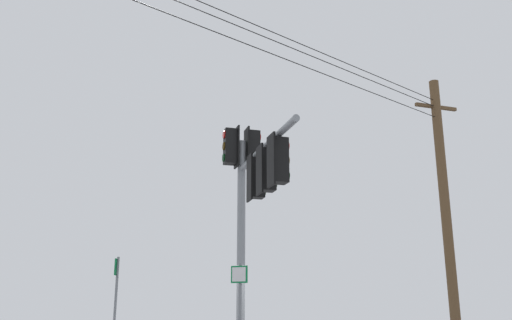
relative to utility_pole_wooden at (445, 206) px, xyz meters
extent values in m
cylinder|color=gray|center=(7.38, -5.72, -2.19)|extent=(0.20, 0.20, 5.59)
cylinder|color=gray|center=(9.13, -4.78, -0.11)|extent=(3.56, 2.00, 0.14)
cube|color=black|center=(7.24, -5.45, 0.44)|extent=(0.41, 0.41, 0.90)
cube|color=black|center=(7.32, -5.60, 0.44)|extent=(0.41, 0.24, 1.04)
cylinder|color=red|center=(7.16, -5.31, 0.74)|extent=(0.19, 0.12, 0.20)
cylinder|color=#3C2703|center=(7.16, -5.31, 0.44)|extent=(0.19, 0.12, 0.20)
cylinder|color=black|center=(7.16, -5.31, 0.14)|extent=(0.19, 0.12, 0.20)
cube|color=black|center=(7.52, -5.98, 0.44)|extent=(0.41, 0.41, 0.90)
cube|color=black|center=(7.44, -5.83, 0.44)|extent=(0.41, 0.24, 1.04)
cylinder|color=red|center=(7.60, -6.13, 0.74)|extent=(0.19, 0.12, 0.20)
cylinder|color=#3C2703|center=(7.60, -6.13, 0.44)|extent=(0.19, 0.12, 0.20)
cylinder|color=black|center=(7.60, -6.13, 0.14)|extent=(0.19, 0.12, 0.20)
cube|color=black|center=(8.61, -5.06, -0.66)|extent=(0.40, 0.40, 0.90)
cube|color=black|center=(8.68, -5.21, -0.66)|extent=(0.41, 0.23, 1.04)
cylinder|color=red|center=(8.53, -4.91, -0.36)|extent=(0.19, 0.12, 0.20)
cylinder|color=#3C2703|center=(8.53, -4.91, -0.66)|extent=(0.19, 0.12, 0.20)
cylinder|color=black|center=(8.53, -4.91, -0.96)|extent=(0.19, 0.12, 0.20)
cube|color=black|center=(9.30, -4.69, -0.66)|extent=(0.41, 0.41, 0.90)
cube|color=black|center=(9.38, -4.84, -0.66)|extent=(0.41, 0.24, 1.04)
cylinder|color=red|center=(9.23, -4.54, -0.36)|extent=(0.19, 0.12, 0.20)
cylinder|color=#3C2703|center=(9.23, -4.54, -0.66)|extent=(0.19, 0.12, 0.20)
cylinder|color=black|center=(9.23, -4.54, -0.96)|extent=(0.19, 0.12, 0.20)
cube|color=black|center=(10.00, -4.31, -0.66)|extent=(0.41, 0.41, 0.90)
cube|color=black|center=(10.08, -4.46, -0.66)|extent=(0.40, 0.25, 1.04)
cylinder|color=red|center=(9.92, -4.17, -0.36)|extent=(0.19, 0.12, 0.20)
cylinder|color=#3C2703|center=(9.92, -4.17, -0.66)|extent=(0.19, 0.12, 0.20)
cylinder|color=black|center=(9.92, -4.17, -0.96)|extent=(0.19, 0.12, 0.20)
cylinder|color=brown|center=(0.00, 0.00, -0.08)|extent=(0.35, 0.35, 9.80)
cube|color=brown|center=(0.00, 0.00, 3.79)|extent=(1.02, 1.60, 0.12)
cube|color=#0C7238|center=(9.13, -5.32, -2.78)|extent=(0.13, 0.37, 0.35)
cube|color=white|center=(9.14, -5.32, -2.78)|extent=(0.09, 0.31, 0.29)
cylinder|color=slate|center=(6.26, -9.45, -3.56)|extent=(0.07, 0.07, 2.85)
cube|color=#0C7238|center=(6.27, -9.49, -2.41)|extent=(0.31, 0.09, 0.44)
cube|color=white|center=(6.28, -9.51, -2.41)|extent=(0.24, 0.06, 0.38)
cylinder|color=black|center=(8.12, -6.29, 3.36)|extent=(16.26, 12.60, 0.03)
cylinder|color=black|center=(8.12, -6.29, 3.79)|extent=(16.26, 12.60, 0.03)
cylinder|color=black|center=(8.12, -6.29, 4.04)|extent=(16.26, 12.60, 0.03)
camera|label=1|loc=(19.91, -2.62, -3.32)|focal=37.41mm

